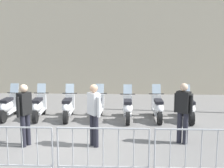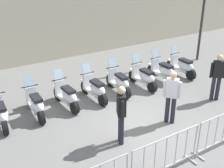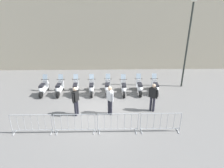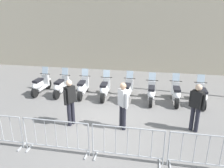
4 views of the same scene
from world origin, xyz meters
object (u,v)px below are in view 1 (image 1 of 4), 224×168
at_px(motorcycle_3, 68,107).
at_px(officer_mid_plaza, 94,112).
at_px(motorcycle_5, 128,108).
at_px(officer_near_row_end, 183,110).
at_px(motorcycle_1, 9,107).
at_px(officer_by_barriers, 25,111).
at_px(motorcycle_4, 98,107).
at_px(motorcycle_7, 188,108).
at_px(motorcycle_2, 39,107).
at_px(motorcycle_6, 158,108).
at_px(barrier_segment_1, 8,150).
at_px(barrier_segment_2, 103,152).
at_px(barrier_segment_3, 201,153).

distance_m(motorcycle_3, officer_mid_plaza, 2.94).
xyz_separation_m(motorcycle_5, officer_near_row_end, (1.85, -1.98, 0.53)).
relative_size(motorcycle_1, officer_by_barriers, 1.00).
bearing_deg(officer_by_barriers, motorcycle_1, 128.54).
relative_size(motorcycle_4, motorcycle_7, 1.00).
distance_m(motorcycle_2, officer_mid_plaza, 3.56).
distance_m(motorcycle_1, motorcycle_6, 5.47).
height_order(motorcycle_1, motorcycle_6, same).
xyz_separation_m(motorcycle_4, barrier_segment_1, (-0.89, -4.56, 0.07)).
relative_size(motorcycle_5, officer_near_row_end, 0.99).
xyz_separation_m(motorcycle_2, barrier_segment_1, (1.26, -4.21, 0.07)).
xyz_separation_m(motorcycle_6, officer_by_barriers, (-3.47, -3.29, 0.53)).
height_order(motorcycle_3, motorcycle_6, same).
height_order(motorcycle_2, barrier_segment_2, motorcycle_2).
bearing_deg(motorcycle_5, officer_mid_plaza, -101.57).
relative_size(motorcycle_3, barrier_segment_2, 0.86).
xyz_separation_m(motorcycle_4, barrier_segment_2, (1.19, -4.23, 0.07)).
height_order(motorcycle_1, officer_near_row_end, officer_near_row_end).
xyz_separation_m(motorcycle_7, barrier_segment_1, (-4.14, -5.04, 0.07)).
bearing_deg(officer_by_barriers, motorcycle_2, 107.89).
distance_m(motorcycle_5, barrier_segment_1, 5.03).
bearing_deg(barrier_segment_1, motorcycle_1, 120.24).
bearing_deg(officer_near_row_end, barrier_segment_1, -145.49).
xyz_separation_m(motorcycle_5, barrier_segment_3, (2.16, -3.96, 0.07)).
bearing_deg(barrier_segment_2, barrier_segment_3, 8.99).
relative_size(motorcycle_2, motorcycle_4, 0.99).
height_order(motorcycle_7, officer_mid_plaza, officer_mid_plaza).
height_order(motorcycle_7, barrier_segment_1, motorcycle_7).
relative_size(motorcycle_2, motorcycle_3, 1.00).
relative_size(motorcycle_1, motorcycle_4, 1.00).
bearing_deg(motorcycle_1, officer_by_barriers, -51.46).
bearing_deg(barrier_segment_2, motorcycle_4, 105.65).
bearing_deg(motorcycle_4, barrier_segment_3, -50.11).
distance_m(motorcycle_2, motorcycle_4, 2.18).
distance_m(officer_near_row_end, officer_by_barriers, 4.38).
xyz_separation_m(motorcycle_1, motorcycle_4, (3.23, 0.54, 0.00)).
height_order(motorcycle_1, officer_by_barriers, officer_by_barriers).
xyz_separation_m(motorcycle_6, officer_mid_plaza, (-1.61, -2.93, 0.53)).
relative_size(motorcycle_1, motorcycle_2, 1.01).
bearing_deg(motorcycle_2, officer_by_barriers, -72.11).
height_order(motorcycle_7, officer_by_barriers, officer_by_barriers).
bearing_deg(motorcycle_2, officer_mid_plaza, -39.80).
distance_m(motorcycle_1, officer_by_barriers, 3.14).
bearing_deg(motorcycle_3, officer_by_barriers, -94.96).
xyz_separation_m(motorcycle_1, motorcycle_6, (5.40, 0.87, 0.00)).
bearing_deg(motorcycle_2, barrier_segment_3, -33.27).
xyz_separation_m(motorcycle_1, barrier_segment_3, (6.49, -3.36, 0.07)).
relative_size(motorcycle_3, barrier_segment_1, 0.86).
distance_m(motorcycle_3, barrier_segment_1, 4.36).
height_order(motorcycle_2, barrier_segment_3, motorcycle_2).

